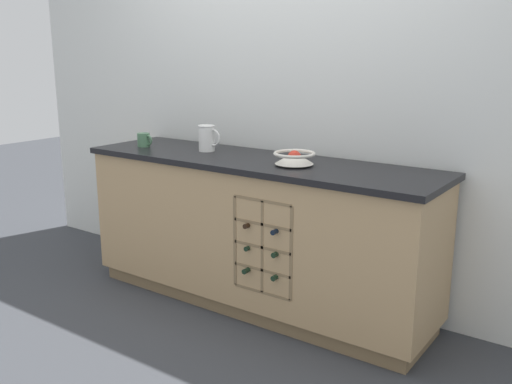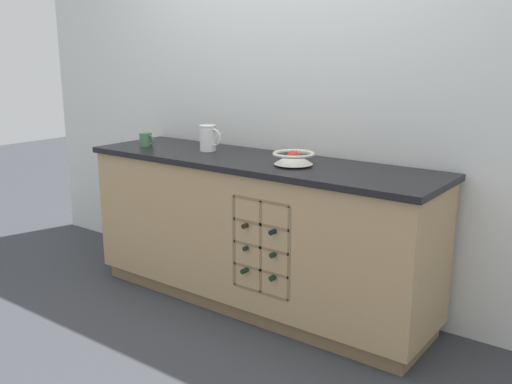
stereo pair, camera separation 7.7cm
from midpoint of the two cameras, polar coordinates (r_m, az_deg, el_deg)
The scene contains 6 objects.
ground_plane at distance 3.59m, azimuth -0.63°, elevation -10.97°, with size 14.00×14.00×0.00m, color #383A3F.
back_wall at distance 3.56m, azimuth 2.70°, elevation 10.08°, with size 4.58×0.06×2.55m, color silver.
kitchen_island at distance 3.42m, azimuth -0.63°, elevation -4.01°, with size 2.22×0.63×0.90m.
fruit_bowl at distance 3.12m, azimuth 3.15°, elevation 3.51°, with size 0.23×0.23×0.08m.
white_pitcher at distance 3.58m, azimuth -5.53°, elevation 5.44°, with size 0.16×0.11×0.16m.
ceramic_mug at distance 3.82m, azimuth -11.71°, elevation 5.12°, with size 0.12×0.08×0.09m.
Camera 1 is at (1.89, -2.66, 1.51)m, focal length 40.00 mm.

